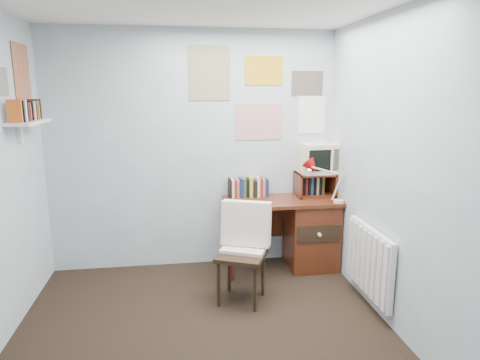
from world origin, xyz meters
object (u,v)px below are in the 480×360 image
object	(u,v)px
desk_lamp	(340,184)
radiator	(369,261)
tv_riser	(315,184)
crt_tv	(317,157)
wall_shelf	(29,122)
desk	(306,230)
desk_chair	(241,256)

from	to	relation	value
desk_lamp	radiator	xyz separation A→B (m)	(0.02, -0.71, -0.54)
tv_riser	crt_tv	size ratio (longest dim) A/B	1.09
desk_lamp	wall_shelf	distance (m)	2.92
desk	wall_shelf	world-z (taller)	wall_shelf
tv_riser	radiator	distance (m)	1.15
desk_chair	desk_lamp	xyz separation A→B (m)	(1.07, 0.46, 0.52)
tv_riser	crt_tv	xyz separation A→B (m)	(0.03, 0.02, 0.30)
desk_chair	radiator	bearing A→B (deg)	11.36
desk	desk_chair	distance (m)	1.05
desk_lamp	radiator	bearing A→B (deg)	-104.33
wall_shelf	desk_chair	bearing A→B (deg)	-9.52
wall_shelf	tv_riser	bearing A→B (deg)	10.32
crt_tv	radiator	distance (m)	1.31
desk	radiator	distance (m)	0.97
desk	crt_tv	bearing A→B (deg)	42.03
tv_riser	wall_shelf	bearing A→B (deg)	-169.68
wall_shelf	crt_tv	bearing A→B (deg)	10.63
desk_chair	crt_tv	size ratio (longest dim) A/B	2.39
radiator	desk_lamp	bearing A→B (deg)	91.61
desk	radiator	size ratio (longest dim) A/B	1.50
desk	desk_lamp	xyz separation A→B (m)	(0.27, -0.22, 0.55)
desk	radiator	xyz separation A→B (m)	(0.29, -0.93, 0.01)
desk_chair	desk_lamp	world-z (taller)	desk_lamp
desk	desk_lamp	world-z (taller)	desk_lamp
desk_chair	tv_riser	distance (m)	1.29
desk	tv_riser	distance (m)	0.51
crt_tv	radiator	xyz separation A→B (m)	(0.14, -1.06, -0.76)
desk_chair	radiator	world-z (taller)	desk_chair
desk	crt_tv	xyz separation A→B (m)	(0.14, 0.13, 0.78)
wall_shelf	radiator	bearing A→B (deg)	-10.89
desk_lamp	wall_shelf	xyz separation A→B (m)	(-2.84, -0.16, 0.66)
desk_lamp	crt_tv	world-z (taller)	crt_tv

